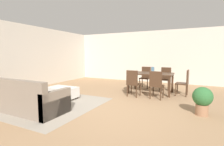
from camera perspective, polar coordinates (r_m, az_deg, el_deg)
ground_plane at (r=4.57m, az=0.49°, el=-12.09°), size 10.80×10.80×0.00m
wall_back at (r=9.11m, az=14.34°, el=5.45°), size 9.00×0.12×2.70m
wall_left at (r=7.76m, az=-29.27°, el=4.77°), size 0.12×11.00×2.70m
area_rug at (r=5.35m, az=-21.49°, el=-9.74°), size 3.00×2.80×0.01m
couch at (r=4.89m, az=-27.88°, el=-8.07°), size 2.23×0.88×0.86m
ottoman_table at (r=5.71m, az=-16.64°, el=-6.29°), size 0.95×0.59×0.39m
dining_table at (r=6.46m, az=13.14°, el=-0.77°), size 1.60×0.98×0.76m
dining_chair_near_left at (r=5.74m, az=7.21°, el=-3.03°), size 0.43×0.43×0.92m
dining_chair_near_right at (r=5.57m, az=14.96°, el=-3.46°), size 0.43×0.43×0.92m
dining_chair_far_left at (r=7.43m, az=11.41°, el=-1.01°), size 0.42×0.42×0.92m
dining_chair_far_right at (r=7.27m, az=17.85°, el=-1.35°), size 0.43×0.43×0.92m
dining_chair_head_east at (r=6.35m, az=23.62°, el=-2.62°), size 0.43×0.43×0.92m
vase_centerpiece at (r=6.38m, az=13.81°, el=1.01°), size 0.11×0.11×0.24m
book_on_ottoman at (r=5.66m, az=-16.02°, el=-4.51°), size 0.29×0.24×0.03m
potted_plant at (r=4.53m, az=28.60°, el=-7.80°), size 0.45×0.45×0.68m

